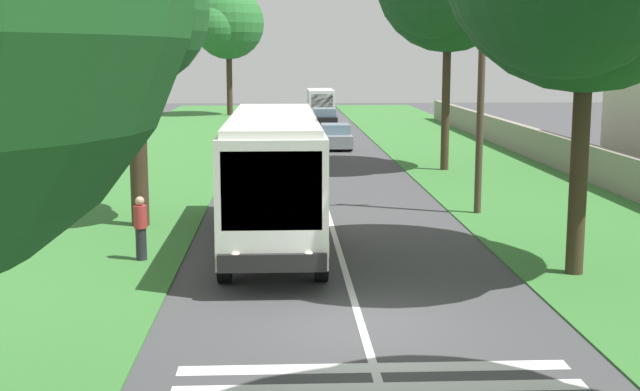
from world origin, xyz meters
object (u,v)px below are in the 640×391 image
utility_pole (481,86)px  roadside_tree_left_0 (131,17)px  trailing_car_0 (280,152)px  roadside_tree_left_1 (227,25)px  coach_bus (274,171)px  trailing_minibus_0 (320,101)px  pedestrian (141,227)px  trailing_car_3 (324,118)px  trailing_car_2 (276,126)px  trailing_car_1 (335,137)px

utility_pole → roadside_tree_left_0: bearing=97.4°
trailing_car_0 → roadside_tree_left_1: 36.19m
coach_bus → utility_pole: size_ratio=1.34×
trailing_minibus_0 → utility_pole: utility_pole is taller
trailing_minibus_0 → pedestrian: trailing_minibus_0 is taller
trailing_minibus_0 → coach_bus: bearing=175.7°
utility_pole → pedestrian: bearing=121.2°
coach_bus → trailing_car_3: coach_bus is taller
trailing_car_2 → trailing_car_3: bearing=-28.9°
roadside_tree_left_0 → utility_pole: (1.45, -11.25, -2.16)m
trailing_car_0 → pedestrian: 20.03m
trailing_car_2 → trailing_minibus_0: bearing=-14.5°
trailing_car_1 → utility_pole: (-20.81, -3.54, 3.67)m
trailing_car_1 → trailing_car_3: (14.74, -0.12, 0.00)m
trailing_car_3 → roadside_tree_left_0: (-37.00, 7.83, 5.83)m
roadside_tree_left_0 → utility_pole: roadside_tree_left_0 is taller
trailing_minibus_0 → roadside_tree_left_0: bearing=170.0°
roadside_tree_left_1 → pedestrian: roadside_tree_left_1 is taller
trailing_minibus_0 → utility_pole: bearing=-175.6°
roadside_tree_left_1 → roadside_tree_left_0: bearing=-179.8°
trailing_car_0 → trailing_car_3: same height
coach_bus → trailing_minibus_0: coach_bus is taller
trailing_car_0 → pedestrian: bearing=169.6°
trailing_car_2 → pedestrian: 35.51m
trailing_car_3 → pedestrian: size_ratio=2.54×
trailing_car_3 → utility_pole: 35.90m
trailing_minibus_0 → trailing_car_0: bearing=173.5°
trailing_minibus_0 → pedestrian: size_ratio=3.55×
utility_pole → trailing_car_0: bearing=26.7°
trailing_car_2 → trailing_car_1: bearing=-157.2°
trailing_car_1 → trailing_car_2: (8.25, 3.46, 0.00)m
coach_bus → pedestrian: size_ratio=6.60×
trailing_car_3 → utility_pole: utility_pole is taller
roadside_tree_left_0 → roadside_tree_left_1: roadside_tree_left_1 is taller
trailing_car_1 → roadside_tree_left_1: size_ratio=0.38×
coach_bus → trailing_car_1: 25.61m
roadside_tree_left_0 → roadside_tree_left_1: size_ratio=0.80×
trailing_car_1 → trailing_car_2: size_ratio=1.00×
roadside_tree_left_0 → pedestrian: roadside_tree_left_0 is taller
trailing_car_0 → trailing_car_2: same height
coach_bus → utility_pole: bearing=-56.7°
trailing_minibus_0 → trailing_car_2: bearing=165.5°
roadside_tree_left_0 → utility_pole: bearing=-82.6°
trailing_car_3 → trailing_minibus_0: size_ratio=0.72×
trailing_car_3 → roadside_tree_left_1: roadside_tree_left_1 is taller
trailing_car_1 → trailing_car_2: bearing=22.8°
utility_pole → coach_bus: bearing=123.3°
trailing_minibus_0 → roadside_tree_left_1: 11.62m
trailing_car_3 → coach_bus: bearing=175.0°
trailing_car_1 → trailing_minibus_0: (22.37, -0.19, 0.88)m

